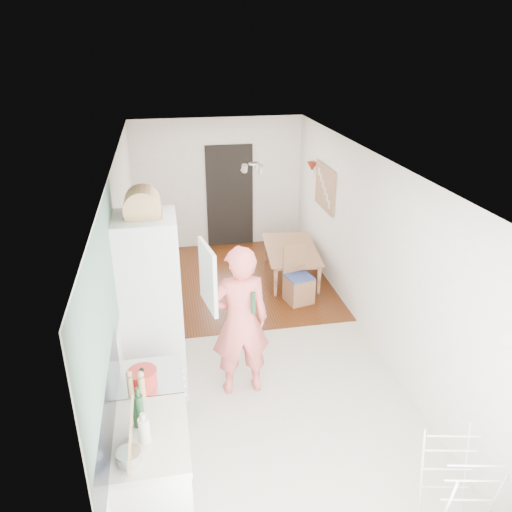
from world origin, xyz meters
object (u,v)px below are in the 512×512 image
object	(u,v)px
person	(240,309)
dining_table	(292,265)
stool	(236,304)
dining_chair	(299,276)
drying_rack	(456,488)

from	to	relation	value
person	dining_table	xyz separation A→B (m)	(1.35, 2.81, -0.85)
stool	person	bearing A→B (deg)	-96.95
dining_chair	drying_rack	world-z (taller)	dining_chair
dining_chair	person	bearing A→B (deg)	-136.01
stool	drying_rack	size ratio (longest dim) A/B	0.47
person	drying_rack	bearing A→B (deg)	122.36
dining_table	drying_rack	size ratio (longest dim) A/B	1.52
dining_table	stool	distance (m)	1.62
person	dining_chair	world-z (taller)	person
dining_table	drying_rack	world-z (taller)	drying_rack
person	dining_chair	distance (m)	2.37
drying_rack	stool	bearing A→B (deg)	120.07
person	stool	distance (m)	1.90
dining_chair	dining_table	bearing A→B (deg)	68.30
dining_chair	stool	bearing A→B (deg)	-179.51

